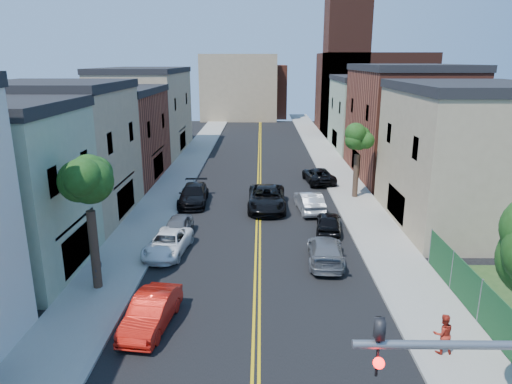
{
  "coord_description": "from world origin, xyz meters",
  "views": [
    {
      "loc": [
        0.18,
        -6.79,
        11.0
      ],
      "look_at": [
        -0.18,
        24.73,
        2.0
      ],
      "focal_mm": 32.59,
      "sensor_mm": 36.0,
      "label": 1
    }
  ],
  "objects_px": {
    "black_car_right": "(329,222)",
    "red_sedan": "(151,312)",
    "grey_car_right": "(325,251)",
    "grey_car_left": "(177,228)",
    "pedestrian_left": "(97,268)",
    "white_pickup": "(168,243)",
    "dark_car_right_far": "(319,175)",
    "black_suv_lane": "(267,198)",
    "pedestrian_right": "(443,334)",
    "black_car_left": "(193,195)",
    "silver_car_right": "(309,202)"
  },
  "relations": [
    {
      "from": "grey_car_left",
      "to": "dark_car_right_far",
      "type": "bearing_deg",
      "value": 55.63
    },
    {
      "from": "black_car_right",
      "to": "red_sedan",
      "type": "bearing_deg",
      "value": 59.36
    },
    {
      "from": "black_suv_lane",
      "to": "white_pickup",
      "type": "bearing_deg",
      "value": -124.08
    },
    {
      "from": "grey_car_left",
      "to": "black_suv_lane",
      "type": "bearing_deg",
      "value": 49.64
    },
    {
      "from": "silver_car_right",
      "to": "black_car_left",
      "type": "bearing_deg",
      "value": -17.13
    },
    {
      "from": "dark_car_right_far",
      "to": "black_suv_lane",
      "type": "relative_size",
      "value": 0.83
    },
    {
      "from": "red_sedan",
      "to": "grey_car_left",
      "type": "distance_m",
      "value": 10.3
    },
    {
      "from": "dark_car_right_far",
      "to": "pedestrian_left",
      "type": "bearing_deg",
      "value": 50.44
    },
    {
      "from": "white_pickup",
      "to": "black_suv_lane",
      "type": "xyz_separation_m",
      "value": [
        5.91,
        8.61,
        0.21
      ]
    },
    {
      "from": "black_car_left",
      "to": "red_sedan",
      "type": "bearing_deg",
      "value": -89.67
    },
    {
      "from": "silver_car_right",
      "to": "pedestrian_right",
      "type": "xyz_separation_m",
      "value": [
        3.33,
        -17.72,
        0.2
      ]
    },
    {
      "from": "pedestrian_left",
      "to": "black_car_left",
      "type": "bearing_deg",
      "value": -6.43
    },
    {
      "from": "black_car_left",
      "to": "dark_car_right_far",
      "type": "height_order",
      "value": "black_car_left"
    },
    {
      "from": "red_sedan",
      "to": "pedestrian_left",
      "type": "distance_m",
      "value": 4.85
    },
    {
      "from": "black_car_right",
      "to": "black_car_left",
      "type": "bearing_deg",
      "value": -23.88
    },
    {
      "from": "grey_car_right",
      "to": "black_suv_lane",
      "type": "bearing_deg",
      "value": -67.8
    },
    {
      "from": "red_sedan",
      "to": "white_pickup",
      "type": "relative_size",
      "value": 0.93
    },
    {
      "from": "grey_car_left",
      "to": "pedestrian_left",
      "type": "relative_size",
      "value": 2.1
    },
    {
      "from": "dark_car_right_far",
      "to": "pedestrian_right",
      "type": "height_order",
      "value": "pedestrian_right"
    },
    {
      "from": "grey_car_right",
      "to": "silver_car_right",
      "type": "bearing_deg",
      "value": -85.89
    },
    {
      "from": "red_sedan",
      "to": "black_car_right",
      "type": "height_order",
      "value": "red_sedan"
    },
    {
      "from": "grey_car_left",
      "to": "black_car_right",
      "type": "height_order",
      "value": "grey_car_left"
    },
    {
      "from": "grey_car_right",
      "to": "pedestrian_right",
      "type": "height_order",
      "value": "pedestrian_right"
    },
    {
      "from": "grey_car_right",
      "to": "black_suv_lane",
      "type": "distance_m",
      "value": 10.23
    },
    {
      "from": "red_sedan",
      "to": "black_car_left",
      "type": "relative_size",
      "value": 0.82
    },
    {
      "from": "black_car_left",
      "to": "pedestrian_right",
      "type": "bearing_deg",
      "value": -59.69
    },
    {
      "from": "grey_car_left",
      "to": "pedestrian_right",
      "type": "xyz_separation_m",
      "value": [
        12.28,
        -12.16,
        0.28
      ]
    },
    {
      "from": "grey_car_right",
      "to": "dark_car_right_far",
      "type": "xyz_separation_m",
      "value": [
        1.7,
        17.59,
        0.01
      ]
    },
    {
      "from": "red_sedan",
      "to": "white_pickup",
      "type": "distance_m",
      "value": 7.85
    },
    {
      "from": "grey_car_right",
      "to": "grey_car_left",
      "type": "bearing_deg",
      "value": -17.72
    },
    {
      "from": "grey_car_right",
      "to": "white_pickup",
      "type": "bearing_deg",
      "value": -2.88
    },
    {
      "from": "grey_car_right",
      "to": "black_car_right",
      "type": "height_order",
      "value": "grey_car_right"
    },
    {
      "from": "white_pickup",
      "to": "pedestrian_right",
      "type": "xyz_separation_m",
      "value": [
        12.41,
        -9.68,
        0.31
      ]
    },
    {
      "from": "red_sedan",
      "to": "silver_car_right",
      "type": "relative_size",
      "value": 0.94
    },
    {
      "from": "black_car_right",
      "to": "black_suv_lane",
      "type": "xyz_separation_m",
      "value": [
        -4.05,
        4.83,
        0.18
      ]
    },
    {
      "from": "grey_car_left",
      "to": "pedestrian_left",
      "type": "height_order",
      "value": "pedestrian_left"
    },
    {
      "from": "dark_car_right_far",
      "to": "grey_car_left",
      "type": "bearing_deg",
      "value": 45.87
    },
    {
      "from": "pedestrian_left",
      "to": "pedestrian_right",
      "type": "bearing_deg",
      "value": -104.89
    },
    {
      "from": "silver_car_right",
      "to": "black_suv_lane",
      "type": "height_order",
      "value": "black_suv_lane"
    },
    {
      "from": "dark_car_right_far",
      "to": "pedestrian_left",
      "type": "xyz_separation_m",
      "value": [
        -13.39,
        -20.87,
        0.39
      ]
    },
    {
      "from": "grey_car_left",
      "to": "grey_car_right",
      "type": "bearing_deg",
      "value": -18.94
    },
    {
      "from": "pedestrian_left",
      "to": "white_pickup",
      "type": "bearing_deg",
      "value": -26.19
    },
    {
      "from": "white_pickup",
      "to": "grey_car_left",
      "type": "distance_m",
      "value": 2.48
    },
    {
      "from": "black_car_left",
      "to": "silver_car_right",
      "type": "distance_m",
      "value": 9.12
    },
    {
      "from": "pedestrian_left",
      "to": "grey_car_right",
      "type": "bearing_deg",
      "value": -69.83
    },
    {
      "from": "white_pickup",
      "to": "pedestrian_right",
      "type": "bearing_deg",
      "value": -31.58
    },
    {
      "from": "black_car_left",
      "to": "pedestrian_right",
      "type": "height_order",
      "value": "pedestrian_right"
    },
    {
      "from": "grey_car_left",
      "to": "silver_car_right",
      "type": "distance_m",
      "value": 10.54
    },
    {
      "from": "dark_car_right_far",
      "to": "black_car_right",
      "type": "bearing_deg",
      "value": 79.4
    },
    {
      "from": "black_car_left",
      "to": "black_car_right",
      "type": "xyz_separation_m",
      "value": [
        9.82,
        -6.02,
        -0.09
      ]
    }
  ]
}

